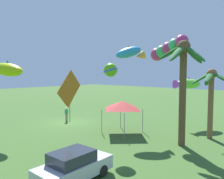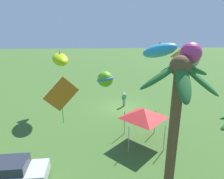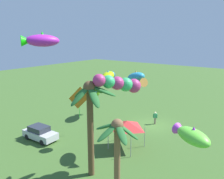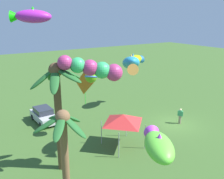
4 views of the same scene
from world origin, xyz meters
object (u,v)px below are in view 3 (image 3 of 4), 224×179
(spectator_0, at_px, (155,118))
(festival_tent, at_px, (127,124))
(kite_ball_1, at_px, (95,92))
(kite_diamond_6, at_px, (79,98))
(kite_fish_0, at_px, (191,135))
(kite_fish_5, at_px, (137,78))
(kite_tube_4, at_px, (120,84))
(parked_car_0, at_px, (40,133))
(kite_fish_3, at_px, (109,76))
(palm_tree_1, at_px, (91,109))
(kite_fish_2, at_px, (40,40))
(palm_tree_0, at_px, (117,142))

(spectator_0, height_order, festival_tent, festival_tent)
(kite_ball_1, height_order, kite_diamond_6, kite_ball_1)
(kite_fish_0, relative_size, kite_fish_5, 1.09)
(kite_tube_4, bearing_deg, kite_fish_0, -173.65)
(parked_car_0, bearing_deg, kite_fish_0, -176.07)
(kite_fish_0, height_order, kite_fish_3, kite_fish_3)
(palm_tree_1, xyz_separation_m, parked_car_0, (8.71, -1.55, -4.75))
(parked_car_0, relative_size, kite_diamond_6, 1.12)
(kite_fish_0, height_order, kite_fish_2, kite_fish_2)
(kite_tube_4, bearing_deg, kite_ball_1, -26.31)
(kite_fish_0, height_order, kite_diamond_6, kite_diamond_6)
(festival_tent, height_order, kite_fish_2, kite_fish_2)
(kite_fish_3, xyz_separation_m, kite_fish_5, (-8.29, 6.71, 1.56))
(festival_tent, xyz_separation_m, kite_ball_1, (2.94, 1.29, 3.07))
(parked_car_0, relative_size, kite_fish_0, 1.22)
(festival_tent, distance_m, kite_ball_1, 4.44)
(parked_car_0, height_order, kite_fish_2, kite_fish_2)
(kite_fish_5, distance_m, kite_diamond_6, 7.62)
(kite_tube_4, bearing_deg, palm_tree_1, 57.75)
(kite_fish_2, relative_size, kite_fish_5, 1.14)
(palm_tree_0, distance_m, kite_fish_5, 7.46)
(palm_tree_1, relative_size, kite_fish_2, 2.25)
(festival_tent, relative_size, kite_fish_2, 0.84)
(kite_fish_0, distance_m, kite_diamond_6, 13.31)
(spectator_0, bearing_deg, kite_tube_4, 100.86)
(parked_car_0, bearing_deg, kite_tube_4, -177.42)
(kite_tube_4, xyz_separation_m, kite_fish_5, (0.49, -3.41, -0.11))
(palm_tree_0, distance_m, festival_tent, 7.47)
(kite_ball_1, height_order, kite_fish_2, kite_fish_2)
(palm_tree_0, bearing_deg, kite_fish_2, -8.37)
(parked_car_0, xyz_separation_m, kite_fish_3, (-1.18, -10.56, 4.85))
(kite_ball_1, xyz_separation_m, kite_diamond_6, (3.07, -0.92, -1.33))
(kite_fish_2, bearing_deg, kite_tube_4, -167.25)
(palm_tree_0, height_order, kite_fish_0, palm_tree_0)
(palm_tree_0, xyz_separation_m, kite_fish_3, (10.66, -13.09, 1.49))
(palm_tree_0, height_order, festival_tent, palm_tree_0)
(kite_diamond_6, bearing_deg, kite_fish_0, 169.19)
(palm_tree_1, height_order, kite_fish_0, palm_tree_1)
(kite_fish_0, bearing_deg, palm_tree_1, 20.96)
(spectator_0, distance_m, kite_fish_2, 16.69)
(parked_car_0, xyz_separation_m, kite_diamond_6, (-2.45, -3.56, 3.46))
(palm_tree_0, distance_m, parked_car_0, 12.57)
(kite_tube_4, bearing_deg, festival_tent, -66.64)
(parked_car_0, distance_m, kite_diamond_6, 5.54)
(palm_tree_1, relative_size, spectator_0, 4.82)
(palm_tree_0, relative_size, festival_tent, 1.98)
(spectator_0, xyz_separation_m, kite_fish_2, (5.12, 12.61, 9.66))
(festival_tent, height_order, kite_tube_4, kite_tube_4)
(spectator_0, relative_size, kite_fish_2, 0.47)
(kite_tube_4, xyz_separation_m, kite_diamond_6, (7.51, -3.11, -3.06))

